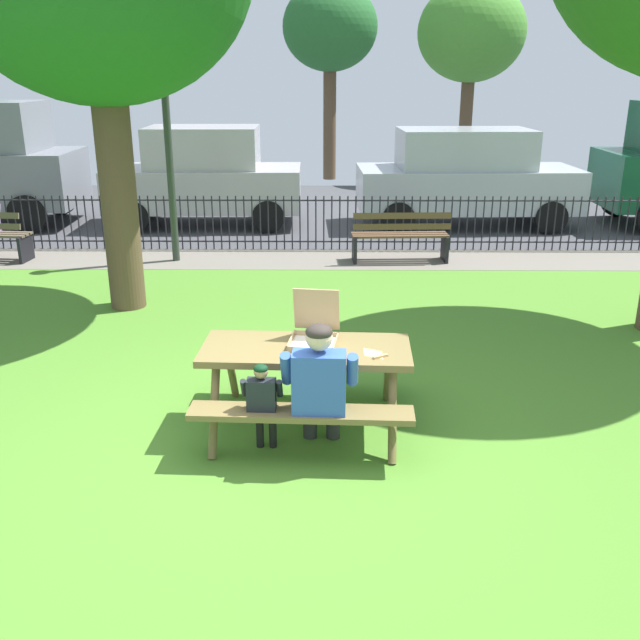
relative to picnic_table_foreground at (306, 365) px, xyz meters
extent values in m
cube|color=#4D842A|center=(-0.30, 1.06, -0.61)|extent=(28.00, 11.25, 0.02)
cube|color=slate|center=(-0.30, 5.98, -0.60)|extent=(28.00, 1.40, 0.01)
cube|color=#424247|center=(-0.30, 10.45, -0.60)|extent=(28.00, 7.53, 0.01)
cube|color=brown|center=(0.00, 0.00, 0.14)|extent=(1.83, 0.83, 0.06)
cube|color=brown|center=(-0.02, -0.60, -0.16)|extent=(1.81, 0.35, 0.05)
cube|color=brown|center=(0.02, 0.60, -0.16)|extent=(1.81, 0.35, 0.05)
cylinder|color=brown|center=(-0.75, -0.38, -0.24)|extent=(0.09, 0.44, 0.74)
cylinder|color=brown|center=(-0.72, 0.44, -0.24)|extent=(0.09, 0.44, 0.74)
cylinder|color=brown|center=(0.72, -0.44, -0.24)|extent=(0.09, 0.44, 0.74)
cylinder|color=brown|center=(0.75, 0.38, -0.24)|extent=(0.09, 0.44, 0.74)
cube|color=tan|center=(0.06, 0.04, 0.18)|extent=(0.45, 0.45, 0.01)
cube|color=silver|center=(0.06, 0.04, 0.19)|extent=(0.42, 0.42, 0.00)
cube|color=tan|center=(0.04, -0.16, 0.21)|extent=(0.40, 0.06, 0.04)
cube|color=tan|center=(0.09, 0.23, 0.21)|extent=(0.40, 0.06, 0.04)
cube|color=tan|center=(-0.13, 0.06, 0.21)|extent=(0.06, 0.40, 0.04)
cube|color=tan|center=(0.26, 0.01, 0.21)|extent=(0.06, 0.40, 0.04)
cube|color=tan|center=(0.09, 0.25, 0.43)|extent=(0.41, 0.15, 0.40)
pyramid|color=#F6DE7C|center=(0.57, -0.14, 0.18)|extent=(0.22, 0.24, 0.01)
cube|color=tan|center=(0.62, -0.23, 0.18)|extent=(0.14, 0.10, 0.02)
cylinder|color=#2B2B2B|center=(0.04, -0.18, -0.38)|extent=(0.12, 0.12, 0.44)
cylinder|color=#2B2B2B|center=(0.03, -0.39, -0.13)|extent=(0.17, 0.43, 0.15)
cylinder|color=#2B2B2B|center=(0.24, -0.19, -0.38)|extent=(0.12, 0.12, 0.44)
cylinder|color=#2B2B2B|center=(0.23, -0.40, -0.13)|extent=(0.17, 0.43, 0.15)
cube|color=#3359B2|center=(0.12, -0.61, 0.10)|extent=(0.43, 0.24, 0.52)
cylinder|color=#3359B2|center=(-0.14, -0.54, 0.21)|extent=(0.10, 0.21, 0.31)
cylinder|color=#3359B2|center=(0.38, -0.57, 0.21)|extent=(0.10, 0.21, 0.31)
sphere|color=beige|center=(0.12, -0.59, 0.48)|extent=(0.21, 0.21, 0.21)
ellipsoid|color=#322A25|center=(0.12, -0.60, 0.53)|extent=(0.21, 0.20, 0.12)
cylinder|color=black|center=(-0.38, -0.36, -0.38)|extent=(0.07, 0.07, 0.44)
cylinder|color=black|center=(-0.39, -0.47, -0.14)|extent=(0.09, 0.23, 0.08)
cylinder|color=black|center=(-0.27, -0.36, -0.38)|extent=(0.07, 0.07, 0.44)
cylinder|color=black|center=(-0.28, -0.47, -0.14)|extent=(0.09, 0.23, 0.08)
cube|color=#1E2328|center=(-0.34, -0.59, -0.02)|extent=(0.23, 0.13, 0.28)
cylinder|color=#1E2328|center=(-0.48, -0.55, 0.04)|extent=(0.05, 0.12, 0.17)
cylinder|color=#1E2328|center=(-0.19, -0.57, 0.04)|extent=(0.05, 0.12, 0.17)
sphere|color=tan|center=(-0.34, -0.58, 0.19)|extent=(0.11, 0.11, 0.11)
ellipsoid|color=black|center=(-0.34, -0.58, 0.22)|extent=(0.11, 0.11, 0.07)
cylinder|color=black|center=(-0.30, 6.68, 0.28)|extent=(20.14, 0.03, 0.03)
cylinder|color=black|center=(-0.30, 6.68, -0.45)|extent=(20.14, 0.03, 0.03)
cylinder|color=black|center=(-5.65, 6.68, -0.12)|extent=(0.02, 0.02, 0.96)
cylinder|color=black|center=(-5.51, 6.68, -0.12)|extent=(0.02, 0.02, 0.96)
cylinder|color=black|center=(-5.37, 6.68, -0.12)|extent=(0.02, 0.02, 0.96)
cylinder|color=black|center=(-5.23, 6.68, -0.12)|extent=(0.02, 0.02, 0.96)
cylinder|color=black|center=(-5.09, 6.68, -0.12)|extent=(0.02, 0.02, 0.96)
cylinder|color=black|center=(-4.95, 6.68, -0.12)|extent=(0.02, 0.02, 0.96)
cylinder|color=black|center=(-4.81, 6.68, -0.12)|extent=(0.02, 0.02, 0.96)
cylinder|color=black|center=(-4.67, 6.68, -0.12)|extent=(0.02, 0.02, 0.96)
cylinder|color=black|center=(-4.53, 6.68, -0.12)|extent=(0.02, 0.02, 0.96)
cylinder|color=black|center=(-4.39, 6.68, -0.12)|extent=(0.02, 0.02, 0.96)
cylinder|color=black|center=(-4.25, 6.68, -0.12)|extent=(0.02, 0.02, 0.96)
cylinder|color=black|center=(-4.11, 6.68, -0.12)|extent=(0.02, 0.02, 0.96)
cylinder|color=black|center=(-3.96, 6.68, -0.12)|extent=(0.02, 0.02, 0.96)
cylinder|color=black|center=(-3.82, 6.68, -0.12)|extent=(0.02, 0.02, 0.96)
cylinder|color=black|center=(-3.68, 6.68, -0.12)|extent=(0.02, 0.02, 0.96)
cylinder|color=black|center=(-3.54, 6.68, -0.12)|extent=(0.02, 0.02, 0.96)
cylinder|color=black|center=(-3.40, 6.68, -0.12)|extent=(0.02, 0.02, 0.96)
cylinder|color=black|center=(-3.26, 6.68, -0.12)|extent=(0.02, 0.02, 0.96)
cylinder|color=black|center=(-3.12, 6.68, -0.12)|extent=(0.02, 0.02, 0.96)
cylinder|color=black|center=(-2.98, 6.68, -0.12)|extent=(0.02, 0.02, 0.96)
cylinder|color=black|center=(-2.84, 6.68, -0.12)|extent=(0.02, 0.02, 0.96)
cylinder|color=black|center=(-2.70, 6.68, -0.12)|extent=(0.02, 0.02, 0.96)
cylinder|color=black|center=(-2.56, 6.68, -0.12)|extent=(0.02, 0.02, 0.96)
cylinder|color=black|center=(-2.42, 6.68, -0.12)|extent=(0.02, 0.02, 0.96)
cylinder|color=black|center=(-2.27, 6.68, -0.12)|extent=(0.02, 0.02, 0.96)
cylinder|color=black|center=(-2.13, 6.68, -0.12)|extent=(0.02, 0.02, 0.96)
cylinder|color=black|center=(-1.99, 6.68, -0.12)|extent=(0.02, 0.02, 0.96)
cylinder|color=black|center=(-1.85, 6.68, -0.12)|extent=(0.02, 0.02, 0.96)
cylinder|color=black|center=(-1.71, 6.68, -0.12)|extent=(0.02, 0.02, 0.96)
cylinder|color=black|center=(-1.57, 6.68, -0.12)|extent=(0.02, 0.02, 0.96)
cylinder|color=black|center=(-1.43, 6.68, -0.12)|extent=(0.02, 0.02, 0.96)
cylinder|color=black|center=(-1.29, 6.68, -0.12)|extent=(0.02, 0.02, 0.96)
cylinder|color=black|center=(-1.15, 6.68, -0.12)|extent=(0.02, 0.02, 0.96)
cylinder|color=black|center=(-1.01, 6.68, -0.12)|extent=(0.02, 0.02, 0.96)
cylinder|color=black|center=(-0.87, 6.68, -0.12)|extent=(0.02, 0.02, 0.96)
cylinder|color=black|center=(-0.73, 6.68, -0.12)|extent=(0.02, 0.02, 0.96)
cylinder|color=black|center=(-0.58, 6.68, -0.12)|extent=(0.02, 0.02, 0.96)
cylinder|color=black|center=(-0.44, 6.68, -0.12)|extent=(0.02, 0.02, 0.96)
cylinder|color=black|center=(-0.30, 6.68, -0.12)|extent=(0.02, 0.02, 0.96)
cylinder|color=black|center=(-0.16, 6.68, -0.12)|extent=(0.02, 0.02, 0.96)
cylinder|color=black|center=(-0.02, 6.68, -0.12)|extent=(0.02, 0.02, 0.96)
cylinder|color=black|center=(0.12, 6.68, -0.12)|extent=(0.02, 0.02, 0.96)
cylinder|color=black|center=(0.26, 6.68, -0.12)|extent=(0.02, 0.02, 0.96)
cylinder|color=black|center=(0.40, 6.68, -0.12)|extent=(0.02, 0.02, 0.96)
cylinder|color=black|center=(0.54, 6.68, -0.12)|extent=(0.02, 0.02, 0.96)
cylinder|color=black|center=(0.68, 6.68, -0.12)|extent=(0.02, 0.02, 0.96)
cylinder|color=black|center=(0.82, 6.68, -0.12)|extent=(0.02, 0.02, 0.96)
cylinder|color=black|center=(0.96, 6.68, -0.12)|extent=(0.02, 0.02, 0.96)
cylinder|color=black|center=(1.11, 6.68, -0.12)|extent=(0.02, 0.02, 0.96)
cylinder|color=black|center=(1.25, 6.68, -0.12)|extent=(0.02, 0.02, 0.96)
cylinder|color=black|center=(1.39, 6.68, -0.12)|extent=(0.02, 0.02, 0.96)
cylinder|color=black|center=(1.53, 6.68, -0.12)|extent=(0.02, 0.02, 0.96)
cylinder|color=black|center=(1.67, 6.68, -0.12)|extent=(0.02, 0.02, 0.96)
cylinder|color=black|center=(1.81, 6.68, -0.12)|extent=(0.02, 0.02, 0.96)
cylinder|color=black|center=(1.95, 6.68, -0.12)|extent=(0.02, 0.02, 0.96)
cylinder|color=black|center=(2.09, 6.68, -0.12)|extent=(0.02, 0.02, 0.96)
cylinder|color=black|center=(2.23, 6.68, -0.12)|extent=(0.02, 0.02, 0.96)
cylinder|color=black|center=(2.37, 6.68, -0.12)|extent=(0.02, 0.02, 0.96)
cylinder|color=black|center=(2.51, 6.68, -0.12)|extent=(0.02, 0.02, 0.96)
cylinder|color=black|center=(2.65, 6.68, -0.12)|extent=(0.02, 0.02, 0.96)
cylinder|color=black|center=(2.79, 6.68, -0.12)|extent=(0.02, 0.02, 0.96)
cylinder|color=black|center=(2.94, 6.68, -0.12)|extent=(0.02, 0.02, 0.96)
cylinder|color=black|center=(3.08, 6.68, -0.12)|extent=(0.02, 0.02, 0.96)
cylinder|color=black|center=(3.22, 6.68, -0.12)|extent=(0.02, 0.02, 0.96)
cylinder|color=black|center=(3.36, 6.68, -0.12)|extent=(0.02, 0.02, 0.96)
cylinder|color=black|center=(3.50, 6.68, -0.12)|extent=(0.02, 0.02, 0.96)
cylinder|color=black|center=(3.64, 6.68, -0.12)|extent=(0.02, 0.02, 0.96)
cylinder|color=black|center=(3.78, 6.68, -0.12)|extent=(0.02, 0.02, 0.96)
cylinder|color=black|center=(3.92, 6.68, -0.12)|extent=(0.02, 0.02, 0.96)
cylinder|color=black|center=(4.06, 6.68, -0.12)|extent=(0.02, 0.02, 0.96)
cylinder|color=black|center=(4.20, 6.68, -0.12)|extent=(0.02, 0.02, 0.96)
cylinder|color=black|center=(4.34, 6.68, -0.12)|extent=(0.02, 0.02, 0.96)
cylinder|color=black|center=(4.48, 6.68, -0.12)|extent=(0.02, 0.02, 0.96)
cylinder|color=black|center=(4.63, 6.68, -0.12)|extent=(0.02, 0.02, 0.96)
cylinder|color=black|center=(4.77, 6.68, -0.12)|extent=(0.02, 0.02, 0.96)
cylinder|color=black|center=(4.91, 6.68, -0.12)|extent=(0.02, 0.02, 0.96)
cylinder|color=black|center=(5.05, 6.68, -0.12)|extent=(0.02, 0.02, 0.96)
cylinder|color=black|center=(5.19, 6.68, -0.12)|extent=(0.02, 0.02, 0.96)
cylinder|color=black|center=(5.33, 6.68, -0.12)|extent=(0.02, 0.02, 0.96)
cylinder|color=black|center=(5.47, 6.68, -0.12)|extent=(0.02, 0.02, 0.96)
cylinder|color=black|center=(5.61, 6.68, -0.12)|extent=(0.02, 0.02, 0.96)
cube|color=black|center=(-4.86, 5.79, -0.38)|extent=(0.09, 0.44, 0.44)
cube|color=brown|center=(1.39, 6.05, -0.16)|extent=(1.60, 0.18, 0.04)
cube|color=brown|center=(1.39, 5.91, -0.16)|extent=(1.60, 0.18, 0.04)
cube|color=brown|center=(1.40, 5.77, -0.16)|extent=(1.60, 0.18, 0.04)
cube|color=brown|center=(1.40, 5.71, 0.02)|extent=(1.60, 0.13, 0.11)
cube|color=brown|center=(1.40, 5.71, 0.20)|extent=(1.60, 0.13, 0.11)
cube|color=black|center=(2.15, 5.90, -0.38)|extent=(0.07, 0.44, 0.44)
cube|color=black|center=(0.64, 5.83, -0.38)|extent=(0.07, 0.44, 0.44)
cylinder|color=#2D382D|center=(-2.37, 5.88, 1.17)|extent=(0.12, 0.12, 3.53)
sphere|color=white|center=(-2.37, 5.88, 3.05)|extent=(0.28, 0.28, 0.28)
cylinder|color=brown|center=(-2.51, 3.42, 0.84)|extent=(0.46, 0.46, 2.87)
cube|color=#262D38|center=(-6.22, 8.88, 1.38)|extent=(0.10, 1.67, 0.82)
cylinder|color=black|center=(-5.69, 7.91, -0.22)|extent=(0.76, 0.14, 0.76)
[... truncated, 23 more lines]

